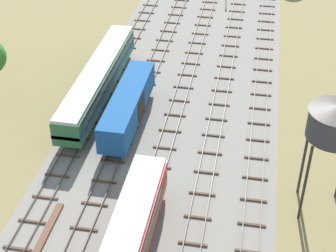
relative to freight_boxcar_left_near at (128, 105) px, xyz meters
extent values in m
plane|color=olive|center=(4.55, 17.93, -2.45)|extent=(480.00, 480.00, 0.00)
cube|color=gray|center=(4.55, 17.93, -2.45)|extent=(22.24, 176.00, 0.01)
cube|color=#47382D|center=(-5.28, 18.93, -2.24)|extent=(0.07, 126.00, 0.15)
cube|color=#47382D|center=(-3.85, 18.93, -2.24)|extent=(0.07, 126.00, 0.15)
cube|color=brown|center=(-4.57, -18.57, -2.38)|extent=(2.40, 0.22, 0.14)
cube|color=brown|center=(-4.57, -15.57, -2.38)|extent=(2.40, 0.22, 0.14)
cube|color=brown|center=(-4.57, -12.57, -2.38)|extent=(2.40, 0.22, 0.14)
cube|color=brown|center=(-4.57, -9.57, -2.38)|extent=(2.40, 0.22, 0.14)
cube|color=brown|center=(-4.57, -6.57, -2.38)|extent=(2.40, 0.22, 0.14)
cube|color=brown|center=(-4.57, -3.57, -2.38)|extent=(2.40, 0.22, 0.14)
cube|color=brown|center=(-4.57, -0.57, -2.38)|extent=(2.40, 0.22, 0.14)
cube|color=brown|center=(-4.57, 2.43, -2.38)|extent=(2.40, 0.22, 0.14)
cube|color=brown|center=(-4.57, 5.43, -2.38)|extent=(2.40, 0.22, 0.14)
cube|color=brown|center=(-4.57, 8.43, -2.38)|extent=(2.40, 0.22, 0.14)
cube|color=brown|center=(-4.57, 11.43, -2.38)|extent=(2.40, 0.22, 0.14)
cube|color=brown|center=(-4.57, 14.43, -2.38)|extent=(2.40, 0.22, 0.14)
cube|color=brown|center=(-4.57, 17.43, -2.38)|extent=(2.40, 0.22, 0.14)
cube|color=brown|center=(-4.57, 20.43, -2.38)|extent=(2.40, 0.22, 0.14)
cube|color=brown|center=(-4.57, 23.43, -2.38)|extent=(2.40, 0.22, 0.14)
cube|color=brown|center=(-4.57, 26.43, -2.38)|extent=(2.40, 0.22, 0.14)
cube|color=brown|center=(-4.57, 29.43, -2.38)|extent=(2.40, 0.22, 0.14)
cube|color=brown|center=(-4.57, 32.43, -2.38)|extent=(2.40, 0.22, 0.14)
cube|color=#47382D|center=(-0.72, 18.93, -2.24)|extent=(0.07, 126.00, 0.15)
cube|color=#47382D|center=(0.71, 18.93, -2.24)|extent=(0.07, 126.00, 0.15)
cube|color=brown|center=(-0.01, -15.57, -2.38)|extent=(2.40, 0.22, 0.14)
cube|color=brown|center=(-0.01, -12.57, -2.38)|extent=(2.40, 0.22, 0.14)
cube|color=brown|center=(-0.01, -9.57, -2.38)|extent=(2.40, 0.22, 0.14)
cube|color=brown|center=(-0.01, -6.57, -2.38)|extent=(2.40, 0.22, 0.14)
cube|color=brown|center=(-0.01, -3.57, -2.38)|extent=(2.40, 0.22, 0.14)
cube|color=brown|center=(-0.01, -0.57, -2.38)|extent=(2.40, 0.22, 0.14)
cube|color=brown|center=(-0.01, 2.43, -2.38)|extent=(2.40, 0.22, 0.14)
cube|color=brown|center=(-0.01, 5.43, -2.38)|extent=(2.40, 0.22, 0.14)
cube|color=brown|center=(-0.01, 8.43, -2.38)|extent=(2.40, 0.22, 0.14)
cube|color=brown|center=(-0.01, 11.43, -2.38)|extent=(2.40, 0.22, 0.14)
cube|color=brown|center=(-0.01, 14.43, -2.38)|extent=(2.40, 0.22, 0.14)
cube|color=brown|center=(-0.01, 17.43, -2.38)|extent=(2.40, 0.22, 0.14)
cube|color=brown|center=(-0.01, 20.43, -2.38)|extent=(2.40, 0.22, 0.14)
cube|color=brown|center=(-0.01, 23.43, -2.38)|extent=(2.40, 0.22, 0.14)
cube|color=brown|center=(-0.01, 26.43, -2.38)|extent=(2.40, 0.22, 0.14)
cube|color=brown|center=(-0.01, 29.43, -2.38)|extent=(2.40, 0.22, 0.14)
cube|color=brown|center=(-0.01, 32.43, -2.38)|extent=(2.40, 0.22, 0.14)
cube|color=brown|center=(-0.01, 35.43, -2.38)|extent=(2.40, 0.22, 0.14)
cube|color=#47382D|center=(3.84, 18.93, -2.24)|extent=(0.07, 126.00, 0.15)
cube|color=#47382D|center=(5.27, 18.93, -2.24)|extent=(0.07, 126.00, 0.15)
cube|color=brown|center=(4.55, -15.57, -2.38)|extent=(2.40, 0.22, 0.14)
cube|color=brown|center=(4.55, -12.57, -2.38)|extent=(2.40, 0.22, 0.14)
cube|color=brown|center=(4.55, -9.57, -2.38)|extent=(2.40, 0.22, 0.14)
cube|color=brown|center=(4.55, -6.57, -2.38)|extent=(2.40, 0.22, 0.14)
cube|color=brown|center=(4.55, -3.57, -2.38)|extent=(2.40, 0.22, 0.14)
cube|color=brown|center=(4.55, -0.57, -2.38)|extent=(2.40, 0.22, 0.14)
cube|color=brown|center=(4.55, 2.43, -2.38)|extent=(2.40, 0.22, 0.14)
cube|color=brown|center=(4.55, 5.43, -2.38)|extent=(2.40, 0.22, 0.14)
cube|color=brown|center=(4.55, 8.43, -2.38)|extent=(2.40, 0.22, 0.14)
cube|color=brown|center=(4.55, 11.43, -2.38)|extent=(2.40, 0.22, 0.14)
cube|color=brown|center=(4.55, 14.43, -2.38)|extent=(2.40, 0.22, 0.14)
cube|color=brown|center=(4.55, 17.43, -2.38)|extent=(2.40, 0.22, 0.14)
cube|color=brown|center=(4.55, 20.43, -2.38)|extent=(2.40, 0.22, 0.14)
cube|color=brown|center=(4.55, 23.43, -2.38)|extent=(2.40, 0.22, 0.14)
cube|color=brown|center=(4.55, 26.43, -2.38)|extent=(2.40, 0.22, 0.14)
cube|color=brown|center=(4.55, 29.43, -2.38)|extent=(2.40, 0.22, 0.14)
cube|color=brown|center=(4.55, 32.43, -2.38)|extent=(2.40, 0.22, 0.14)
cube|color=brown|center=(4.55, 35.43, -2.38)|extent=(2.40, 0.22, 0.14)
cube|color=#47382D|center=(8.39, 18.93, -2.24)|extent=(0.07, 126.00, 0.15)
cube|color=#47382D|center=(9.83, 18.93, -2.24)|extent=(0.07, 126.00, 0.15)
cube|color=brown|center=(9.11, -15.57, -2.38)|extent=(2.40, 0.22, 0.14)
cube|color=brown|center=(9.11, -12.57, -2.38)|extent=(2.40, 0.22, 0.14)
cube|color=brown|center=(9.11, -9.57, -2.38)|extent=(2.40, 0.22, 0.14)
cube|color=brown|center=(9.11, -6.57, -2.38)|extent=(2.40, 0.22, 0.14)
cube|color=brown|center=(9.11, -3.57, -2.38)|extent=(2.40, 0.22, 0.14)
cube|color=brown|center=(9.11, -0.57, -2.38)|extent=(2.40, 0.22, 0.14)
cube|color=brown|center=(9.11, 2.43, -2.38)|extent=(2.40, 0.22, 0.14)
cube|color=brown|center=(9.11, 5.43, -2.38)|extent=(2.40, 0.22, 0.14)
cube|color=brown|center=(9.11, 8.43, -2.38)|extent=(2.40, 0.22, 0.14)
cube|color=brown|center=(9.11, 11.43, -2.38)|extent=(2.40, 0.22, 0.14)
cube|color=brown|center=(9.11, 14.43, -2.38)|extent=(2.40, 0.22, 0.14)
cube|color=brown|center=(9.11, 17.43, -2.38)|extent=(2.40, 0.22, 0.14)
cube|color=brown|center=(9.11, 20.43, -2.38)|extent=(2.40, 0.22, 0.14)
cube|color=brown|center=(9.11, 23.43, -2.38)|extent=(2.40, 0.22, 0.14)
cube|color=brown|center=(9.11, 26.43, -2.38)|extent=(2.40, 0.22, 0.14)
cube|color=brown|center=(9.11, 29.43, -2.38)|extent=(2.40, 0.22, 0.14)
cube|color=brown|center=(9.11, 32.43, -2.38)|extent=(2.40, 0.22, 0.14)
cube|color=brown|center=(9.11, 35.43, -2.38)|extent=(2.40, 0.22, 0.14)
cube|color=#47382D|center=(12.95, 18.93, -2.24)|extent=(0.07, 126.00, 0.15)
cube|color=#47382D|center=(14.39, 18.93, -2.24)|extent=(0.07, 126.00, 0.15)
cube|color=brown|center=(13.67, -15.57, -2.38)|extent=(2.40, 0.22, 0.14)
cube|color=brown|center=(13.67, -12.57, -2.38)|extent=(2.40, 0.22, 0.14)
cube|color=brown|center=(13.67, -9.57, -2.38)|extent=(2.40, 0.22, 0.14)
cube|color=brown|center=(13.67, -6.57, -2.38)|extent=(2.40, 0.22, 0.14)
cube|color=brown|center=(13.67, -3.57, -2.38)|extent=(2.40, 0.22, 0.14)
cube|color=brown|center=(13.67, -0.57, -2.38)|extent=(2.40, 0.22, 0.14)
cube|color=brown|center=(13.67, 2.43, -2.38)|extent=(2.40, 0.22, 0.14)
cube|color=brown|center=(13.67, 5.43, -2.38)|extent=(2.40, 0.22, 0.14)
cube|color=brown|center=(13.67, 8.43, -2.38)|extent=(2.40, 0.22, 0.14)
cube|color=brown|center=(13.67, 11.43, -2.38)|extent=(2.40, 0.22, 0.14)
cube|color=brown|center=(13.67, 14.43, -2.38)|extent=(2.40, 0.22, 0.14)
cube|color=brown|center=(13.67, 17.43, -2.38)|extent=(2.40, 0.22, 0.14)
cube|color=brown|center=(13.67, 20.43, -2.38)|extent=(2.40, 0.22, 0.14)
cube|color=brown|center=(13.67, 23.43, -2.38)|extent=(2.40, 0.22, 0.14)
cube|color=brown|center=(13.67, 26.43, -2.38)|extent=(2.40, 0.22, 0.14)
cube|color=brown|center=(13.67, 29.43, -2.38)|extent=(2.40, 0.22, 0.14)
cube|color=brown|center=(13.67, 32.43, -2.38)|extent=(2.40, 0.22, 0.14)
cube|color=brown|center=(13.67, 35.43, -2.38)|extent=(2.40, 0.22, 0.14)
cube|color=#B7B7BC|center=(4.55, -20.06, 1.46)|extent=(2.67, 20.00, 0.36)
cube|color=#198C3F|center=(4.55, -9.81, -0.15)|extent=(2.67, 0.50, 2.34)
cylinder|color=black|center=(3.84, -13.96, -1.74)|extent=(0.13, 0.84, 0.84)
cylinder|color=black|center=(5.27, -13.96, -1.74)|extent=(0.13, 0.84, 0.84)
cylinder|color=black|center=(3.84, -12.16, -1.74)|extent=(0.13, 0.84, 0.84)
cylinder|color=black|center=(5.27, -12.16, -1.74)|extent=(0.13, 0.84, 0.84)
cube|color=black|center=(4.55, -13.06, -1.74)|extent=(1.68, 2.20, 0.24)
cube|color=#194C8C|center=(-0.01, 0.00, 0.04)|extent=(2.80, 14.00, 2.80)
cube|color=black|center=(1.42, 0.00, -0.10)|extent=(0.08, 2.80, 2.24)
cylinder|color=black|center=(-0.72, 3.86, -1.76)|extent=(0.13, 0.80, 0.80)
cylinder|color=black|center=(0.71, 3.86, -1.76)|extent=(0.13, 0.80, 0.80)
cylinder|color=black|center=(-0.72, 5.66, -1.76)|extent=(0.13, 0.80, 0.80)
cylinder|color=black|center=(0.71, 5.66, -1.76)|extent=(0.13, 0.80, 0.80)
cube|color=black|center=(-0.01, 4.76, -1.76)|extent=(1.68, 2.20, 0.24)
cylinder|color=black|center=(-0.72, -5.66, -1.76)|extent=(0.13, 0.80, 0.80)
cylinder|color=black|center=(0.71, -5.66, -1.76)|extent=(0.13, 0.80, 0.80)
cylinder|color=black|center=(-0.72, -3.86, -1.76)|extent=(0.13, 0.80, 0.80)
cylinder|color=black|center=(0.71, -3.86, -1.76)|extent=(0.13, 0.80, 0.80)
cube|color=black|center=(-0.01, -4.76, -1.76)|extent=(1.68, 2.20, 0.24)
cube|color=#286638|center=(-4.57, 4.45, -0.02)|extent=(2.90, 22.00, 2.60)
cube|color=#193F99|center=(-4.57, 4.45, -0.28)|extent=(2.96, 22.00, 0.40)
cube|color=black|center=(-4.57, 4.45, 0.63)|extent=(2.96, 20.24, 0.70)
cube|color=#B7B7BC|center=(-4.57, 4.45, 1.46)|extent=(2.67, 22.00, 0.36)
cylinder|color=black|center=(-5.28, 11.91, -1.74)|extent=(0.13, 0.84, 0.84)
cylinder|color=black|center=(-3.85, 11.91, -1.74)|extent=(0.13, 0.84, 0.84)
cylinder|color=black|center=(-5.28, 13.71, -1.74)|extent=(0.13, 0.84, 0.84)
cylinder|color=black|center=(-3.85, 13.71, -1.74)|extent=(0.13, 0.84, 0.84)
cube|color=black|center=(-4.57, 12.81, -1.74)|extent=(1.68, 2.20, 0.24)
cylinder|color=black|center=(-5.28, -4.81, -1.74)|extent=(0.13, 0.84, 0.84)
cylinder|color=black|center=(-3.85, -4.81, -1.74)|extent=(0.13, 0.84, 0.84)
cylinder|color=black|center=(-5.28, -3.01, -1.74)|extent=(0.13, 0.84, 0.84)
cylinder|color=black|center=(-3.85, -3.01, -1.74)|extent=(0.13, 0.84, 0.84)
cube|color=black|center=(-4.57, -3.91, -1.74)|extent=(1.68, 2.20, 0.24)
cylinder|color=#2D2826|center=(17.53, -10.98, 1.36)|extent=(0.24, 0.24, 7.61)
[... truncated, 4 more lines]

